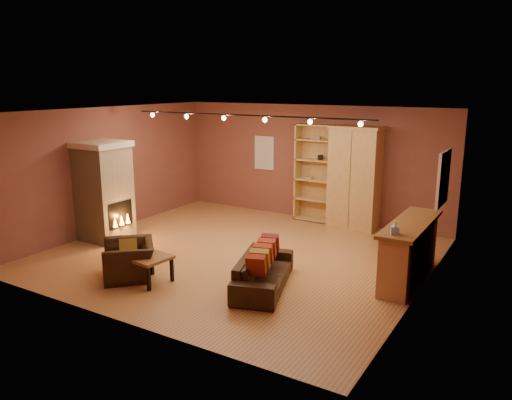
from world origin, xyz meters
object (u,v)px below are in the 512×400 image
Objects in this scene: armchair at (129,254)px; armoire at (355,178)px; loveseat at (264,265)px; bookcase at (316,172)px; coffee_table at (150,260)px; bar_counter at (409,251)px; fireplace at (104,191)px.

armoire is at bearing 109.91° from armchair.
armchair reaches higher than loveseat.
bookcase is 0.99× the size of armoire.
bookcase is 3.49× the size of coffee_table.
bar_counter is 2.51m from loveseat.
armoire is 4.17m from loveseat.
bookcase is at bearing 170.33° from armoire.
loveseat is 1.93m from coffee_table.
armchair is (2.03, -1.36, -0.64)m from fireplace.
fireplace reaches higher than bar_counter.
armoire is at bearing 127.20° from bar_counter.
fireplace is 5.58m from armoire.
bar_counter is 1.94× the size of armchair.
bookcase reaches higher than armchair.
bookcase is 4.46m from loveseat.
bar_counter is at bearing 32.26° from coffee_table.
armoire reaches higher than coffee_table.
armchair is at bearing 92.03° from loveseat.
bar_counter reaches higher than coffee_table.
fireplace is at bearing -131.17° from bookcase.
fireplace is 2.94m from coffee_table.
armoire is 1.23× the size of loveseat.
armoire is (4.30, 3.55, 0.13)m from fireplace.
fireplace is 3.13× the size of coffee_table.
fireplace is 0.97× the size of bar_counter.
bar_counter is at bearing -70.36° from loveseat.
coffee_table is (-3.72, -2.35, -0.14)m from bar_counter.
bar_counter is 3.22× the size of coffee_table.
loveseat is (-1.98, -1.53, -0.15)m from bar_counter.
fireplace is 0.90× the size of bookcase.
fireplace reaches higher than coffee_table.
fireplace is at bearing -170.97° from bar_counter.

